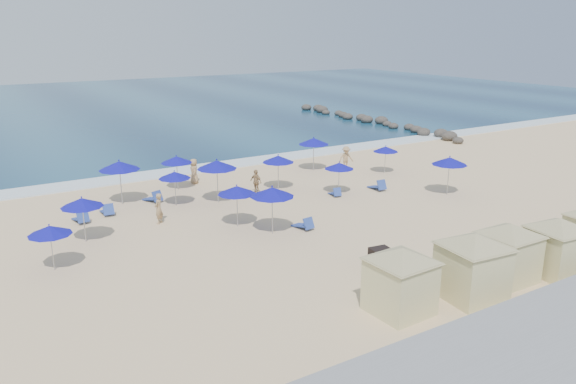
{
  "coord_description": "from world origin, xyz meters",
  "views": [
    {
      "loc": [
        -16.6,
        -22.85,
        10.15
      ],
      "look_at": [
        -0.57,
        3.0,
        1.27
      ],
      "focal_mm": 35.0,
      "sensor_mm": 36.0,
      "label": 1
    }
  ],
  "objects_px": {
    "umbrella_8": "(339,166)",
    "beachgoer_1": "(256,182)",
    "cabana_0": "(401,272)",
    "umbrella_3": "(237,190)",
    "beachgoer_3": "(194,171)",
    "umbrella_12": "(217,165)",
    "umbrella_10": "(386,149)",
    "rock_jetty": "(372,120)",
    "umbrella_4": "(176,160)",
    "umbrella_11": "(450,161)",
    "trash_bin": "(381,258)",
    "umbrella_5": "(174,175)",
    "cabana_3": "(558,239)",
    "umbrella_2": "(119,166)",
    "umbrella_6": "(272,192)",
    "umbrella_9": "(314,141)",
    "cabana_2": "(509,245)",
    "beachgoer_2": "(346,158)",
    "beachgoer_0": "(159,209)",
    "cabana_1": "(473,258)",
    "umbrella_7": "(278,159)",
    "umbrella_1": "(50,230)"
  },
  "relations": [
    {
      "from": "umbrella_8",
      "to": "umbrella_12",
      "type": "xyz_separation_m",
      "value": [
        -7.34,
        2.33,
        0.53
      ]
    },
    {
      "from": "beachgoer_3",
      "to": "umbrella_12",
      "type": "bearing_deg",
      "value": 10.58
    },
    {
      "from": "cabana_1",
      "to": "beachgoer_1",
      "type": "xyz_separation_m",
      "value": [
        -0.21,
        17.08,
        -0.89
      ]
    },
    {
      "from": "umbrella_3",
      "to": "umbrella_5",
      "type": "xyz_separation_m",
      "value": [
        -1.46,
        5.22,
        -0.14
      ]
    },
    {
      "from": "umbrella_4",
      "to": "umbrella_6",
      "type": "bearing_deg",
      "value": -83.83
    },
    {
      "from": "cabana_2",
      "to": "umbrella_5",
      "type": "relative_size",
      "value": 2.02
    },
    {
      "from": "umbrella_4",
      "to": "umbrella_9",
      "type": "distance_m",
      "value": 10.46
    },
    {
      "from": "umbrella_8",
      "to": "umbrella_11",
      "type": "bearing_deg",
      "value": -33.31
    },
    {
      "from": "rock_jetty",
      "to": "beachgoer_2",
      "type": "distance_m",
      "value": 21.88
    },
    {
      "from": "umbrella_6",
      "to": "umbrella_11",
      "type": "bearing_deg",
      "value": 1.04
    },
    {
      "from": "cabana_0",
      "to": "umbrella_9",
      "type": "bearing_deg",
      "value": 64.08
    },
    {
      "from": "cabana_2",
      "to": "beachgoer_3",
      "type": "relative_size",
      "value": 2.56
    },
    {
      "from": "cabana_3",
      "to": "cabana_0",
      "type": "bearing_deg",
      "value": 173.13
    },
    {
      "from": "beachgoer_0",
      "to": "umbrella_7",
      "type": "bearing_deg",
      "value": 149.2
    },
    {
      "from": "cabana_0",
      "to": "umbrella_7",
      "type": "distance_m",
      "value": 17.23
    },
    {
      "from": "umbrella_8",
      "to": "beachgoer_1",
      "type": "relative_size",
      "value": 1.33
    },
    {
      "from": "umbrella_7",
      "to": "beachgoer_1",
      "type": "relative_size",
      "value": 1.49
    },
    {
      "from": "umbrella_3",
      "to": "umbrella_10",
      "type": "xyz_separation_m",
      "value": [
        14.33,
        4.62,
        -0.22
      ]
    },
    {
      "from": "umbrella_6",
      "to": "beachgoer_1",
      "type": "xyz_separation_m",
      "value": [
        2.76,
        6.81,
        -1.43
      ]
    },
    {
      "from": "cabana_3",
      "to": "umbrella_1",
      "type": "bearing_deg",
      "value": 147.26
    },
    {
      "from": "umbrella_3",
      "to": "beachgoer_1",
      "type": "relative_size",
      "value": 1.46
    },
    {
      "from": "trash_bin",
      "to": "umbrella_5",
      "type": "xyz_separation_m",
      "value": [
        -4.38,
        13.39,
        1.44
      ]
    },
    {
      "from": "umbrella_5",
      "to": "umbrella_9",
      "type": "xyz_separation_m",
      "value": [
        11.82,
        2.81,
        0.33
      ]
    },
    {
      "from": "rock_jetty",
      "to": "umbrella_4",
      "type": "distance_m",
      "value": 31.39
    },
    {
      "from": "trash_bin",
      "to": "beachgoer_2",
      "type": "relative_size",
      "value": 0.49
    },
    {
      "from": "umbrella_7",
      "to": "beachgoer_2",
      "type": "height_order",
      "value": "umbrella_7"
    },
    {
      "from": "umbrella_2",
      "to": "trash_bin",
      "type": "bearing_deg",
      "value": -65.48
    },
    {
      "from": "rock_jetty",
      "to": "umbrella_11",
      "type": "bearing_deg",
      "value": -120.2
    },
    {
      "from": "cabana_0",
      "to": "beachgoer_2",
      "type": "bearing_deg",
      "value": 57.69
    },
    {
      "from": "umbrella_2",
      "to": "umbrella_6",
      "type": "height_order",
      "value": "umbrella_2"
    },
    {
      "from": "cabana_3",
      "to": "umbrella_6",
      "type": "relative_size",
      "value": 1.71
    },
    {
      "from": "umbrella_12",
      "to": "beachgoer_0",
      "type": "bearing_deg",
      "value": -157.84
    },
    {
      "from": "umbrella_9",
      "to": "umbrella_12",
      "type": "distance_m",
      "value": 10.1
    },
    {
      "from": "umbrella_8",
      "to": "umbrella_9",
      "type": "relative_size",
      "value": 0.83
    },
    {
      "from": "umbrella_9",
      "to": "beachgoer_3",
      "type": "relative_size",
      "value": 1.49
    },
    {
      "from": "umbrella_5",
      "to": "umbrella_7",
      "type": "relative_size",
      "value": 0.92
    },
    {
      "from": "cabana_0",
      "to": "umbrella_7",
      "type": "xyz_separation_m",
      "value": [
        4.68,
        16.57,
        0.45
      ]
    },
    {
      "from": "beachgoer_0",
      "to": "umbrella_6",
      "type": "bearing_deg",
      "value": 88.43
    },
    {
      "from": "cabana_0",
      "to": "umbrella_3",
      "type": "distance_m",
      "value": 11.61
    },
    {
      "from": "cabana_1",
      "to": "umbrella_9",
      "type": "relative_size",
      "value": 1.84
    },
    {
      "from": "cabana_1",
      "to": "beachgoer_1",
      "type": "distance_m",
      "value": 17.1
    },
    {
      "from": "rock_jetty",
      "to": "cabana_3",
      "type": "xyz_separation_m",
      "value": [
        -19.16,
        -34.88,
        1.22
      ]
    },
    {
      "from": "umbrella_3",
      "to": "umbrella_8",
      "type": "relative_size",
      "value": 1.1
    },
    {
      "from": "umbrella_4",
      "to": "umbrella_8",
      "type": "relative_size",
      "value": 1.09
    },
    {
      "from": "umbrella_7",
      "to": "rock_jetty",
      "type": "bearing_deg",
      "value": 37.63
    },
    {
      "from": "cabana_0",
      "to": "cabana_3",
      "type": "distance_m",
      "value": 8.07
    },
    {
      "from": "beachgoer_1",
      "to": "beachgoer_2",
      "type": "relative_size",
      "value": 0.89
    },
    {
      "from": "beachgoer_1",
      "to": "trash_bin",
      "type": "bearing_deg",
      "value": -20.16
    },
    {
      "from": "umbrella_3",
      "to": "umbrella_4",
      "type": "xyz_separation_m",
      "value": [
        -0.09,
        8.45,
        -0.01
      ]
    },
    {
      "from": "rock_jetty",
      "to": "beachgoer_1",
      "type": "xyz_separation_m",
      "value": [
        -24.22,
        -17.45,
        0.43
      ]
    }
  ]
}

